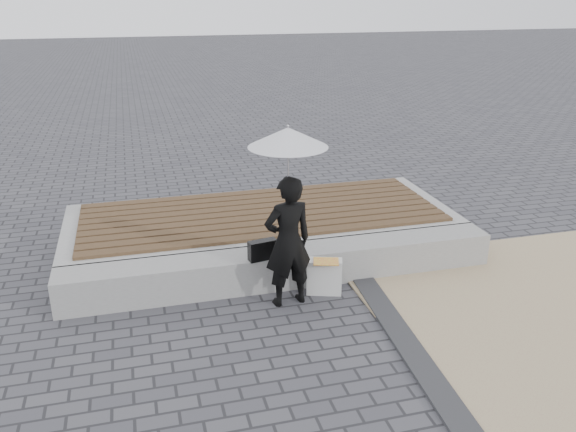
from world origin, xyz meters
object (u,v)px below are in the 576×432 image
at_px(seating_ledge, 285,266).
at_px(parasol, 288,137).
at_px(handbag, 262,250).
at_px(canvas_tote, 324,276).
at_px(woman, 288,242).

bearing_deg(seating_ledge, parasol, -100.33).
xyz_separation_m(seating_ledge, handbag, (-0.29, -0.17, 0.31)).
distance_m(seating_ledge, handbag, 0.46).
height_order(seating_ledge, handbag, handbag).
height_order(handbag, canvas_tote, handbag).
distance_m(woman, canvas_tote, 0.68).
xyz_separation_m(seating_ledge, parasol, (-0.09, -0.47, 1.62)).
bearing_deg(handbag, woman, -66.96).
height_order(seating_ledge, canvas_tote, canvas_tote).
bearing_deg(woman, handbag, -64.87).
distance_m(handbag, canvas_tote, 0.75).
bearing_deg(parasol, woman, 0.00).
bearing_deg(parasol, canvas_tote, 13.45).
relative_size(woman, canvas_tote, 3.54).
height_order(woman, handbag, woman).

